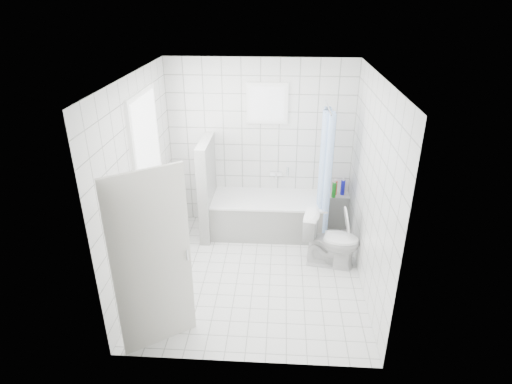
{
  "coord_description": "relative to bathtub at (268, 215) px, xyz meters",
  "views": [
    {
      "loc": [
        0.32,
        -4.7,
        3.46
      ],
      "look_at": [
        0.01,
        0.35,
        1.05
      ],
      "focal_mm": 30.0,
      "sensor_mm": 36.0,
      "label": 1
    }
  ],
  "objects": [
    {
      "name": "ground",
      "position": [
        -0.15,
        -1.12,
        -0.29
      ],
      "size": [
        3.0,
        3.0,
        0.0
      ],
      "primitive_type": "plane",
      "color": "white",
      "rests_on": "ground"
    },
    {
      "name": "shower_curtain",
      "position": [
        0.8,
        -0.16,
        0.81
      ],
      "size": [
        0.14,
        0.48,
        1.78
      ],
      "primitive_type": null,
      "color": "#508CEB",
      "rests_on": "curtain_rod"
    },
    {
      "name": "partition_wall",
      "position": [
        -0.92,
        -0.05,
        0.46
      ],
      "size": [
        0.15,
        0.85,
        1.5
      ],
      "primitive_type": "cube",
      "color": "white",
      "rests_on": "ground"
    },
    {
      "name": "door",
      "position": [
        -1.07,
        -2.37,
        0.71
      ],
      "size": [
        0.67,
        0.5,
        2.0
      ],
      "primitive_type": "cube",
      "rotation": [
        0.0,
        0.0,
        -0.95
      ],
      "color": "silver",
      "rests_on": "ground"
    },
    {
      "name": "curtain_rod",
      "position": [
        0.8,
        -0.02,
        1.71
      ],
      "size": [
        0.02,
        0.8,
        0.02
      ],
      "primitive_type": "cylinder",
      "rotation": [
        1.57,
        0.0,
        0.0
      ],
      "color": "silver",
      "rests_on": "wall_back"
    },
    {
      "name": "wall_left",
      "position": [
        -1.55,
        -1.12,
        1.01
      ],
      "size": [
        0.02,
        3.0,
        2.6
      ],
      "primitive_type": "cube",
      "color": "white",
      "rests_on": "ground"
    },
    {
      "name": "window_left",
      "position": [
        -1.5,
        -0.82,
        1.31
      ],
      "size": [
        0.01,
        0.9,
        1.4
      ],
      "primitive_type": "cube",
      "color": "white",
      "rests_on": "wall_left"
    },
    {
      "name": "ledge_bottles",
      "position": [
        1.05,
        0.23,
        0.38
      ],
      "size": [
        0.21,
        0.16,
        0.24
      ],
      "color": "#1818C2",
      "rests_on": "tiled_ledge"
    },
    {
      "name": "tiled_ledge",
      "position": [
        1.07,
        0.25,
        -0.02
      ],
      "size": [
        0.4,
        0.24,
        0.55
      ],
      "primitive_type": "cube",
      "color": "white",
      "rests_on": "ground"
    },
    {
      "name": "toilet",
      "position": [
        0.88,
        -0.82,
        0.09
      ],
      "size": [
        0.81,
        0.55,
        0.77
      ],
      "primitive_type": "imported",
      "rotation": [
        0.0,
        0.0,
        1.4
      ],
      "color": "white",
      "rests_on": "ground"
    },
    {
      "name": "tub_faucet",
      "position": [
        0.1,
        0.33,
        0.56
      ],
      "size": [
        0.18,
        0.06,
        0.06
      ],
      "primitive_type": "cube",
      "color": "silver",
      "rests_on": "wall_back"
    },
    {
      "name": "sill_bottles",
      "position": [
        -1.45,
        -0.91,
        0.75
      ],
      "size": [
        0.17,
        0.8,
        0.32
      ],
      "color": "#D95491",
      "rests_on": "window_sill"
    },
    {
      "name": "ceiling",
      "position": [
        -0.15,
        -1.12,
        2.31
      ],
      "size": [
        3.0,
        3.0,
        0.0
      ],
      "primitive_type": "plane",
      "rotation": [
        3.14,
        0.0,
        0.0
      ],
      "color": "white",
      "rests_on": "ground"
    },
    {
      "name": "wall_front",
      "position": [
        -0.15,
        -2.62,
        1.01
      ],
      "size": [
        2.8,
        0.02,
        2.6
      ],
      "primitive_type": "cube",
      "color": "white",
      "rests_on": "ground"
    },
    {
      "name": "wall_right",
      "position": [
        1.25,
        -1.12,
        1.01
      ],
      "size": [
        0.02,
        3.0,
        2.6
      ],
      "primitive_type": "cube",
      "color": "white",
      "rests_on": "ground"
    },
    {
      "name": "bathtub",
      "position": [
        0.0,
        0.0,
        0.0
      ],
      "size": [
        1.72,
        0.77,
        0.58
      ],
      "color": "white",
      "rests_on": "ground"
    },
    {
      "name": "window_back",
      "position": [
        -0.05,
        0.33,
        1.66
      ],
      "size": [
        0.5,
        0.01,
        0.5
      ],
      "primitive_type": "cube",
      "color": "white",
      "rests_on": "wall_back"
    },
    {
      "name": "window_sill",
      "position": [
        -1.46,
        -0.82,
        0.57
      ],
      "size": [
        0.18,
        1.02,
        0.08
      ],
      "primitive_type": "cube",
      "color": "white",
      "rests_on": "wall_left"
    },
    {
      "name": "wall_back",
      "position": [
        -0.15,
        0.38,
        1.01
      ],
      "size": [
        2.8,
        0.02,
        2.6
      ],
      "primitive_type": "cube",
      "color": "white",
      "rests_on": "ground"
    }
  ]
}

